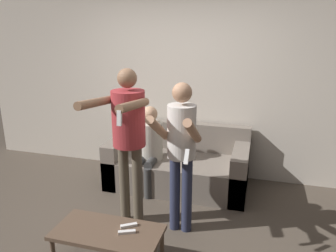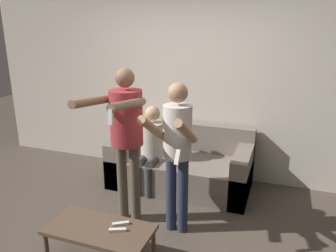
# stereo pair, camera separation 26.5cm
# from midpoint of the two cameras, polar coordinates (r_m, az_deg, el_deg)

# --- Properties ---
(ground_plane) EXTENTS (14.00, 14.00, 0.00)m
(ground_plane) POSITION_cam_midpoint_polar(r_m,az_deg,el_deg) (3.57, -4.11, -19.23)
(ground_plane) COLOR #4C4238
(wall_back) EXTENTS (6.40, 0.06, 2.70)m
(wall_back) POSITION_cam_midpoint_polar(r_m,az_deg,el_deg) (4.69, 4.89, 7.59)
(wall_back) COLOR beige
(wall_back) RESTS_ON ground_plane
(couch) EXTENTS (1.85, 0.91, 0.80)m
(couch) POSITION_cam_midpoint_polar(r_m,az_deg,el_deg) (4.53, 4.04, -7.00)
(couch) COLOR slate
(couch) RESTS_ON ground_plane
(person_standing_left) EXTENTS (0.46, 0.82, 1.71)m
(person_standing_left) POSITION_cam_midpoint_polar(r_m,az_deg,el_deg) (3.40, -5.21, -0.40)
(person_standing_left) COLOR brown
(person_standing_left) RESTS_ON ground_plane
(person_standing_right) EXTENTS (0.41, 0.68, 1.60)m
(person_standing_right) POSITION_cam_midpoint_polar(r_m,az_deg,el_deg) (3.25, 3.86, -3.36)
(person_standing_right) COLOR #282D47
(person_standing_right) RESTS_ON ground_plane
(person_seated) EXTENTS (0.33, 0.54, 1.12)m
(person_seated) POSITION_cam_midpoint_polar(r_m,az_deg,el_deg) (4.31, -1.16, -3.29)
(person_seated) COLOR #383838
(person_seated) RESTS_ON ground_plane
(coffee_table) EXTENTS (0.96, 0.47, 0.38)m
(coffee_table) POSITION_cam_midpoint_polar(r_m,az_deg,el_deg) (3.11, -9.33, -17.75)
(coffee_table) COLOR brown
(coffee_table) RESTS_ON ground_plane
(remote_near) EXTENTS (0.15, 0.10, 0.02)m
(remote_near) POSITION_cam_midpoint_polar(r_m,az_deg,el_deg) (3.02, -6.19, -17.61)
(remote_near) COLOR white
(remote_near) RESTS_ON coffee_table
(remote_far) EXTENTS (0.14, 0.11, 0.02)m
(remote_far) POSITION_cam_midpoint_polar(r_m,az_deg,el_deg) (3.09, -5.75, -16.61)
(remote_far) COLOR white
(remote_far) RESTS_ON coffee_table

